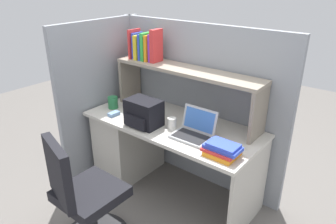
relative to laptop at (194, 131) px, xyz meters
The scene contains 13 objects.
ground_plane 0.84m from the laptop, 164.40° to the left, with size 8.00×8.00×0.00m, color slate.
desk 0.79m from the laptop, behind, with size 1.60×0.70×0.73m.
cubicle_partition_rear 0.55m from the laptop, 122.72° to the left, with size 1.84×0.05×1.55m, color gray.
cubicle_partition_left 1.15m from the laptop, behind, with size 0.05×1.06×1.55m, color gray.
overhead_hutch 0.51m from the laptop, 136.42° to the left, with size 1.44×0.28×0.45m.
reference_books_on_shelf 0.97m from the laptop, 159.59° to the left, with size 0.30×0.18×0.30m.
laptop is the anchor object (origin of this frame).
backpack 0.48m from the laptop, 167.58° to the right, with size 0.30×0.23×0.23m.
computer_mouse 0.82m from the laptop, behind, with size 0.06×0.10×0.03m, color #7299C6.
paper_cup 0.23m from the laptop, behind, with size 0.08×0.08×0.09m, color white.
snack_canister 0.95m from the laptop, behind, with size 0.10×0.10×0.11m, color #26723F.
desk_book_stack 0.34m from the laptop, 20.06° to the right, with size 0.26×0.20×0.10m.
office_chair 1.00m from the laptop, 115.36° to the right, with size 0.52×0.54×0.93m.
Camera 1 is at (1.54, -1.97, 1.94)m, focal length 33.64 mm.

